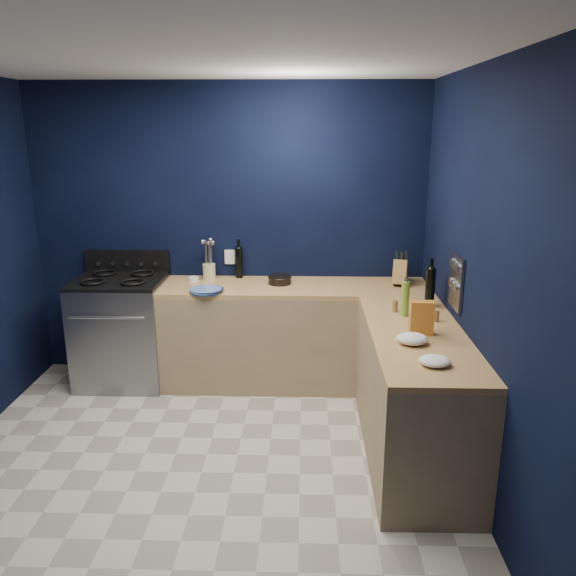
{
  "coord_description": "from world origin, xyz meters",
  "views": [
    {
      "loc": [
        0.67,
        -3.33,
        2.23
      ],
      "look_at": [
        0.55,
        1.0,
        1.0
      ],
      "focal_mm": 35.85,
      "sensor_mm": 36.0,
      "label": 1
    }
  ],
  "objects_px": {
    "gas_range": "(123,332)",
    "utensil_crock": "(209,272)",
    "plate_stack": "(206,290)",
    "knife_block": "(400,273)",
    "crouton_bag": "(422,318)"
  },
  "relations": [
    {
      "from": "plate_stack",
      "to": "utensil_crock",
      "type": "bearing_deg",
      "value": 95.5
    },
    {
      "from": "plate_stack",
      "to": "utensil_crock",
      "type": "height_order",
      "value": "utensil_crock"
    },
    {
      "from": "plate_stack",
      "to": "crouton_bag",
      "type": "xyz_separation_m",
      "value": [
        1.58,
        -0.94,
        0.1
      ]
    },
    {
      "from": "knife_block",
      "to": "crouton_bag",
      "type": "height_order",
      "value": "knife_block"
    },
    {
      "from": "gas_range",
      "to": "utensil_crock",
      "type": "relative_size",
      "value": 6.57
    },
    {
      "from": "gas_range",
      "to": "plate_stack",
      "type": "bearing_deg",
      "value": -15.42
    },
    {
      "from": "gas_range",
      "to": "utensil_crock",
      "type": "distance_m",
      "value": 0.94
    },
    {
      "from": "plate_stack",
      "to": "knife_block",
      "type": "distance_m",
      "value": 1.67
    },
    {
      "from": "knife_block",
      "to": "gas_range",
      "type": "bearing_deg",
      "value": -164.07
    },
    {
      "from": "utensil_crock",
      "to": "crouton_bag",
      "type": "xyz_separation_m",
      "value": [
        1.62,
        -1.37,
        0.04
      ]
    },
    {
      "from": "gas_range",
      "to": "plate_stack",
      "type": "xyz_separation_m",
      "value": [
        0.8,
        -0.22,
        0.46
      ]
    },
    {
      "from": "gas_range",
      "to": "knife_block",
      "type": "distance_m",
      "value": 2.5
    },
    {
      "from": "plate_stack",
      "to": "knife_block",
      "type": "height_order",
      "value": "knife_block"
    },
    {
      "from": "plate_stack",
      "to": "crouton_bag",
      "type": "height_order",
      "value": "crouton_bag"
    },
    {
      "from": "utensil_crock",
      "to": "knife_block",
      "type": "xyz_separation_m",
      "value": [
        1.68,
        -0.13,
        0.03
      ]
    }
  ]
}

